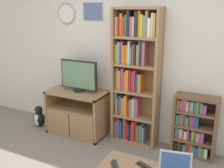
{
  "coord_description": "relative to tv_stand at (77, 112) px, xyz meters",
  "views": [
    {
      "loc": [
        1.34,
        -1.64,
        1.97
      ],
      "look_at": [
        0.0,
        1.03,
        1.09
      ],
      "focal_mm": 42.0,
      "sensor_mm": 36.0,
      "label": 1
    }
  ],
  "objects": [
    {
      "name": "television",
      "position": [
        0.03,
        0.04,
        0.59
      ],
      "size": [
        0.62,
        0.18,
        0.49
      ],
      "color": "black",
      "rests_on": "tv_stand"
    },
    {
      "name": "remote_near_laptop",
      "position": [
        1.23,
        -1.14,
        0.08
      ],
      "size": [
        0.13,
        0.15,
        0.02
      ],
      "rotation": [
        0.0,
        0.0,
        3.78
      ],
      "color": "black",
      "rests_on": "coffee_table"
    },
    {
      "name": "bookshelf_short",
      "position": [
        1.77,
        0.17,
        0.06
      ],
      "size": [
        0.57,
        0.25,
        0.85
      ],
      "color": "brown",
      "rests_on": "ground_plane"
    },
    {
      "name": "remote_far_from_laptop",
      "position": [
        1.5,
        -1.02,
        0.08
      ],
      "size": [
        0.16,
        0.1,
        0.02
      ],
      "rotation": [
        0.0,
        0.0,
        1.19
      ],
      "color": "black",
      "rests_on": "coffee_table"
    },
    {
      "name": "tv_stand",
      "position": [
        0.0,
        0.0,
        0.0
      ],
      "size": [
        0.93,
        0.51,
        0.7
      ],
      "color": "#9E754C",
      "rests_on": "ground_plane"
    },
    {
      "name": "wall_back",
      "position": [
        0.88,
        0.33,
        0.95
      ],
      "size": [
        6.29,
        0.09,
        2.6
      ],
      "color": "silver",
      "rests_on": "ground_plane"
    },
    {
      "name": "penguin_figurine",
      "position": [
        -0.73,
        -0.1,
        -0.19
      ],
      "size": [
        0.19,
        0.17,
        0.36
      ],
      "color": "black",
      "rests_on": "ground_plane"
    },
    {
      "name": "bookshelf_tall",
      "position": [
        0.89,
        0.17,
        0.65
      ],
      "size": [
        0.68,
        0.27,
        1.98
      ],
      "color": "#9E754C",
      "rests_on": "ground_plane"
    }
  ]
}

